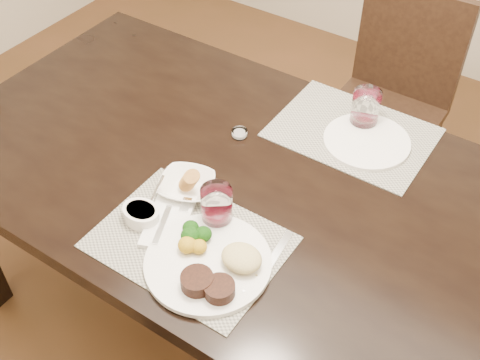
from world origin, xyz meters
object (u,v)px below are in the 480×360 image
Objects in this scene: steak_knife at (257,277)px; far_plate at (367,141)px; dinner_plate at (212,263)px; cracker_bowl at (187,185)px; chair_far at (392,93)px; wine_glass_near at (217,207)px.

steak_knife is 0.59m from far_plate.
cracker_bowl reaches higher than dinner_plate.
cracker_bowl is at bearing 124.95° from dinner_plate.
chair_far is at bearing 102.73° from far_plate.
steak_knife is at bearing -83.63° from chair_far.
steak_knife is at bearing -90.42° from far_plate.
cracker_bowl is (-0.31, 0.14, 0.01)m from steak_knife.
cracker_bowl is at bearing -99.56° from chair_far.
cracker_bowl is at bearing 161.46° from wine_glass_near.
dinner_plate is at bearing -59.27° from wine_glass_near.
far_plate is at bearing 54.78° from cracker_bowl.
far_plate is (0.19, 0.50, -0.04)m from wine_glass_near.
cracker_bowl is (-0.21, 0.17, 0.00)m from dinner_plate.
chair_far is 1.12m from cracker_bowl.
wine_glass_near is at bearing -18.54° from cracker_bowl.
chair_far is at bearing 90.87° from steak_knife.
steak_knife is 0.34m from cracker_bowl.
steak_knife is (0.11, 0.03, -0.01)m from dinner_plate.
wine_glass_near is at bearing 105.62° from dinner_plate.
dinner_plate is 0.27m from cracker_bowl.
wine_glass_near is at bearing -92.51° from chair_far.
steak_knife is 2.27× the size of wine_glass_near.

